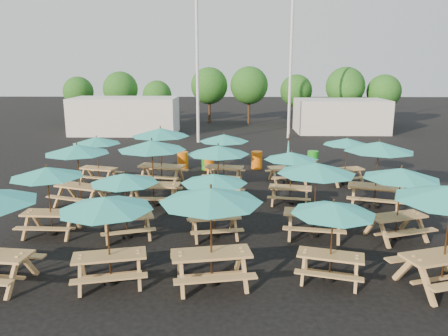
{
  "coord_description": "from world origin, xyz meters",
  "views": [
    {
      "loc": [
        0.3,
        -15.94,
        5.19
      ],
      "look_at": [
        0.0,
        1.5,
        1.1
      ],
      "focal_mm": 35.0,
      "sensor_mm": 36.0,
      "label": 1
    }
  ],
  "objects_px": {
    "picnic_unit_2": "(77,152)",
    "picnic_unit_11": "(224,140)",
    "picnic_unit_9": "(214,181)",
    "waste_bin_2": "(209,161)",
    "picnic_unit_8": "(211,200)",
    "waste_bin_1": "(207,161)",
    "picnic_unit_12": "(333,212)",
    "waste_bin_4": "(313,160)",
    "picnic_unit_7": "(160,135)",
    "picnic_unit_1": "(47,175)",
    "picnic_unit_13": "(316,172)",
    "waste_bin_3": "(257,160)",
    "picnic_unit_10": "(218,153)",
    "picnic_unit_17": "(401,177)",
    "picnic_unit_15": "(288,163)",
    "picnic_unit_4": "(106,207)",
    "picnic_unit_19": "(347,144)",
    "picnic_unit_3": "(97,143)",
    "picnic_unit_6": "(152,148)",
    "picnic_unit_14": "(291,158)",
    "waste_bin_0": "(183,161)",
    "picnic_unit_18": "(379,149)",
    "picnic_unit_5": "(125,181)"
  },
  "relations": [
    {
      "from": "picnic_unit_2",
      "to": "picnic_unit_3",
      "type": "xyz_separation_m",
      "value": [
        -0.28,
        3.27,
        -0.22
      ]
    },
    {
      "from": "picnic_unit_1",
      "to": "picnic_unit_13",
      "type": "bearing_deg",
      "value": 2.13
    },
    {
      "from": "picnic_unit_4",
      "to": "picnic_unit_1",
      "type": "bearing_deg",
      "value": 117.72
    },
    {
      "from": "picnic_unit_6",
      "to": "waste_bin_3",
      "type": "bearing_deg",
      "value": 57.85
    },
    {
      "from": "picnic_unit_15",
      "to": "waste_bin_1",
      "type": "height_order",
      "value": "picnic_unit_15"
    },
    {
      "from": "picnic_unit_14",
      "to": "waste_bin_3",
      "type": "height_order",
      "value": "picnic_unit_14"
    },
    {
      "from": "picnic_unit_1",
      "to": "picnic_unit_9",
      "type": "height_order",
      "value": "picnic_unit_1"
    },
    {
      "from": "picnic_unit_4",
      "to": "picnic_unit_17",
      "type": "bearing_deg",
      "value": 7.08
    },
    {
      "from": "picnic_unit_3",
      "to": "picnic_unit_18",
      "type": "height_order",
      "value": "picnic_unit_18"
    },
    {
      "from": "picnic_unit_8",
      "to": "waste_bin_1",
      "type": "distance_m",
      "value": 12.15
    },
    {
      "from": "picnic_unit_14",
      "to": "waste_bin_2",
      "type": "distance_m",
      "value": 6.69
    },
    {
      "from": "picnic_unit_4",
      "to": "waste_bin_2",
      "type": "xyz_separation_m",
      "value": [
        1.79,
        11.96,
        -1.5
      ]
    },
    {
      "from": "picnic_unit_10",
      "to": "waste_bin_1",
      "type": "bearing_deg",
      "value": 109.12
    },
    {
      "from": "picnic_unit_13",
      "to": "waste_bin_4",
      "type": "xyz_separation_m",
      "value": [
        1.65,
        9.35,
        -1.62
      ]
    },
    {
      "from": "picnic_unit_2",
      "to": "picnic_unit_17",
      "type": "distance_m",
      "value": 11.22
    },
    {
      "from": "picnic_unit_7",
      "to": "picnic_unit_2",
      "type": "bearing_deg",
      "value": -117.41
    },
    {
      "from": "picnic_unit_11",
      "to": "picnic_unit_19",
      "type": "relative_size",
      "value": 0.99
    },
    {
      "from": "picnic_unit_4",
      "to": "picnic_unit_17",
      "type": "height_order",
      "value": "picnic_unit_17"
    },
    {
      "from": "picnic_unit_7",
      "to": "picnic_unit_6",
      "type": "bearing_deg",
      "value": -74.65
    },
    {
      "from": "picnic_unit_3",
      "to": "picnic_unit_15",
      "type": "height_order",
      "value": "picnic_unit_15"
    },
    {
      "from": "picnic_unit_17",
      "to": "picnic_unit_15",
      "type": "bearing_deg",
      "value": 92.03
    },
    {
      "from": "picnic_unit_1",
      "to": "picnic_unit_11",
      "type": "xyz_separation_m",
      "value": [
        5.31,
        6.43,
        0.02
      ]
    },
    {
      "from": "picnic_unit_1",
      "to": "waste_bin_3",
      "type": "relative_size",
      "value": 2.54
    },
    {
      "from": "picnic_unit_3",
      "to": "picnic_unit_9",
      "type": "xyz_separation_m",
      "value": [
        5.49,
        -6.31,
        -0.08
      ]
    },
    {
      "from": "picnic_unit_4",
      "to": "picnic_unit_11",
      "type": "xyz_separation_m",
      "value": [
        2.61,
        9.55,
        0.0
      ]
    },
    {
      "from": "picnic_unit_11",
      "to": "picnic_unit_18",
      "type": "distance_m",
      "value": 6.73
    },
    {
      "from": "picnic_unit_14",
      "to": "waste_bin_0",
      "type": "height_order",
      "value": "picnic_unit_14"
    },
    {
      "from": "picnic_unit_5",
      "to": "waste_bin_4",
      "type": "height_order",
      "value": "picnic_unit_5"
    },
    {
      "from": "picnic_unit_7",
      "to": "picnic_unit_12",
      "type": "bearing_deg",
      "value": -46.15
    },
    {
      "from": "picnic_unit_6",
      "to": "picnic_unit_11",
      "type": "height_order",
      "value": "picnic_unit_6"
    },
    {
      "from": "picnic_unit_10",
      "to": "picnic_unit_6",
      "type": "bearing_deg",
      "value": -165.71
    },
    {
      "from": "picnic_unit_3",
      "to": "picnic_unit_13",
      "type": "bearing_deg",
      "value": -19.19
    },
    {
      "from": "picnic_unit_19",
      "to": "picnic_unit_7",
      "type": "bearing_deg",
      "value": 163.26
    },
    {
      "from": "picnic_unit_7",
      "to": "picnic_unit_9",
      "type": "bearing_deg",
      "value": -55.25
    },
    {
      "from": "picnic_unit_7",
      "to": "picnic_unit_19",
      "type": "bearing_deg",
      "value": 13.02
    },
    {
      "from": "picnic_unit_19",
      "to": "waste_bin_1",
      "type": "distance_m",
      "value": 7.02
    },
    {
      "from": "picnic_unit_7",
      "to": "waste_bin_2",
      "type": "xyz_separation_m",
      "value": [
        1.97,
        2.75,
        -1.79
      ]
    },
    {
      "from": "waste_bin_3",
      "to": "picnic_unit_10",
      "type": "bearing_deg",
      "value": -106.54
    },
    {
      "from": "picnic_unit_13",
      "to": "picnic_unit_15",
      "type": "bearing_deg",
      "value": 99.85
    },
    {
      "from": "picnic_unit_12",
      "to": "waste_bin_4",
      "type": "relative_size",
      "value": 2.8
    },
    {
      "from": "picnic_unit_8",
      "to": "picnic_unit_6",
      "type": "bearing_deg",
      "value": 101.71
    },
    {
      "from": "picnic_unit_17",
      "to": "waste_bin_4",
      "type": "relative_size",
      "value": 3.18
    },
    {
      "from": "picnic_unit_2",
      "to": "picnic_unit_11",
      "type": "height_order",
      "value": "picnic_unit_2"
    },
    {
      "from": "picnic_unit_9",
      "to": "picnic_unit_14",
      "type": "xyz_separation_m",
      "value": [
        2.78,
        3.36,
        0.02
      ]
    },
    {
      "from": "picnic_unit_12",
      "to": "waste_bin_2",
      "type": "distance_m",
      "value": 12.33
    },
    {
      "from": "picnic_unit_9",
      "to": "waste_bin_4",
      "type": "relative_size",
      "value": 2.66
    },
    {
      "from": "picnic_unit_9",
      "to": "waste_bin_2",
      "type": "bearing_deg",
      "value": 82.72
    },
    {
      "from": "picnic_unit_14",
      "to": "picnic_unit_17",
      "type": "distance_m",
      "value": 4.42
    },
    {
      "from": "picnic_unit_14",
      "to": "picnic_unit_9",
      "type": "bearing_deg",
      "value": -118.12
    },
    {
      "from": "picnic_unit_19",
      "to": "waste_bin_2",
      "type": "xyz_separation_m",
      "value": [
        -6.26,
        2.6,
        -1.39
      ]
    }
  ]
}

